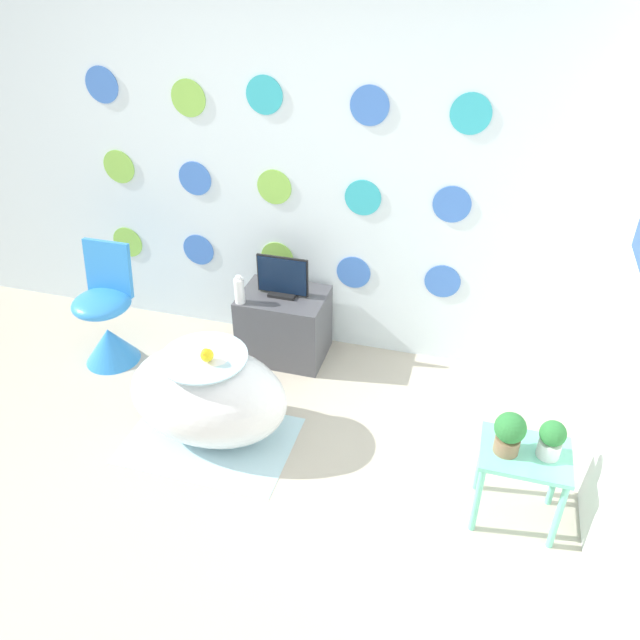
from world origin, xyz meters
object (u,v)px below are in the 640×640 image
at_px(chair, 107,325).
at_px(vase, 239,290).
at_px(bathtub, 208,395).
at_px(tv, 283,279).
at_px(potted_plant_left, 509,432).
at_px(potted_plant_right, 552,439).

distance_m(chair, vase, 0.95).
distance_m(bathtub, vase, 0.76).
bearing_deg(tv, bathtub, -99.92).
xyz_separation_m(bathtub, vase, (-0.08, 0.71, 0.27)).
bearing_deg(potted_plant_left, bathtub, 174.60).
height_order(bathtub, chair, chair).
distance_m(vase, potted_plant_right, 2.05).
bearing_deg(potted_plant_left, potted_plant_right, 7.85).
bearing_deg(chair, potted_plant_left, -14.13).
bearing_deg(potted_plant_right, vase, 156.05).
height_order(bathtub, vase, vase).
bearing_deg(potted_plant_left, vase, 153.00).
bearing_deg(potted_plant_right, tv, 148.67).
height_order(tv, potted_plant_right, tv).
distance_m(bathtub, potted_plant_left, 1.64).
xyz_separation_m(bathtub, potted_plant_right, (1.80, -0.13, 0.26)).
relative_size(chair, potted_plant_right, 4.15).
xyz_separation_m(vase, potted_plant_right, (1.88, -0.83, -0.01)).
xyz_separation_m(tv, vase, (-0.23, -0.17, -0.03)).
height_order(potted_plant_left, potted_plant_right, potted_plant_left).
bearing_deg(vase, potted_plant_left, -27.00).
relative_size(bathtub, potted_plant_right, 4.65).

